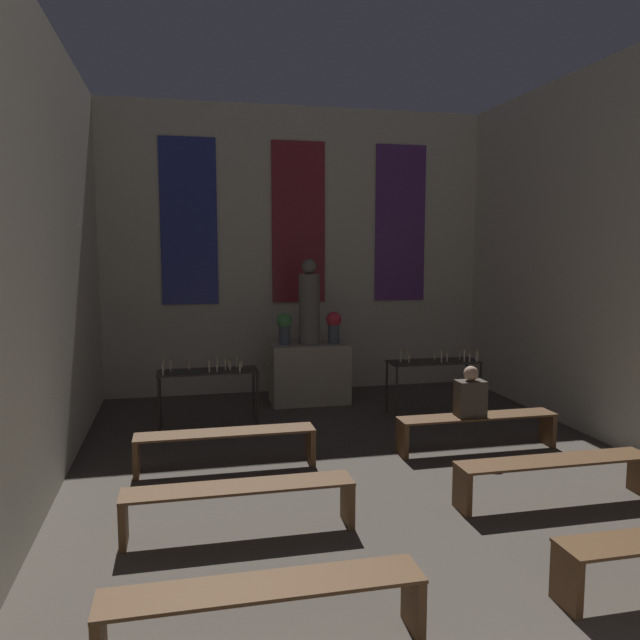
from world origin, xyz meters
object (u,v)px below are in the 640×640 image
at_px(flower_vase_left, 284,327).
at_px(candle_rack_right, 434,367).
at_px(candle_rack_left, 208,377).
at_px(pew_second_left, 265,602).
at_px(pew_third_left, 240,498).
at_px(altar, 309,373).
at_px(person_seated, 470,395).
at_px(pew_back_right, 477,424).
at_px(pew_back_left, 226,441).
at_px(statue, 309,305).
at_px(pew_third_right, 555,471).
at_px(flower_vase_right, 334,325).

bearing_deg(flower_vase_left, candle_rack_right, -28.61).
relative_size(candle_rack_left, pew_second_left, 0.68).
distance_m(candle_rack_right, pew_third_left, 4.73).
distance_m(altar, candle_rack_left, 2.07).
bearing_deg(person_seated, flower_vase_left, 123.47).
bearing_deg(pew_back_right, pew_back_left, 180.00).
height_order(candle_rack_left, pew_second_left, candle_rack_left).
relative_size(statue, pew_second_left, 0.67).
distance_m(flower_vase_left, pew_second_left, 6.40).
bearing_deg(altar, candle_rack_left, -145.84).
distance_m(altar, statue, 1.13).
distance_m(candle_rack_right, person_seated, 1.72).
distance_m(candle_rack_left, pew_third_right, 4.73).
bearing_deg(pew_second_left, pew_back_right, 46.80).
bearing_deg(flower_vase_left, statue, 0.00).
bearing_deg(person_seated, pew_second_left, -132.24).
bearing_deg(candle_rack_right, person_seated, -97.73).
bearing_deg(flower_vase_left, candle_rack_left, -138.11).
height_order(altar, flower_vase_left, flower_vase_left).
bearing_deg(altar, pew_third_right, -70.82).
distance_m(flower_vase_right, candle_rack_right, 1.82).
distance_m(flower_vase_left, pew_third_right, 5.05).
relative_size(altar, pew_third_right, 0.62).
bearing_deg(flower_vase_right, altar, 180.00).
height_order(flower_vase_right, pew_third_left, flower_vase_right).
xyz_separation_m(altar, candle_rack_right, (1.71, -1.16, 0.25)).
xyz_separation_m(altar, flower_vase_right, (0.41, 0.00, 0.79)).
bearing_deg(pew_second_left, flower_vase_left, 79.39).
distance_m(pew_third_left, person_seated, 3.51).
relative_size(flower_vase_left, pew_back_right, 0.25).
xyz_separation_m(flower_vase_right, pew_third_right, (1.16, -4.54, -0.95)).
bearing_deg(pew_third_left, flower_vase_right, 66.30).
relative_size(pew_back_right, person_seated, 3.24).
height_order(altar, pew_third_left, altar).
bearing_deg(candle_rack_left, candle_rack_right, -0.05).
height_order(pew_third_right, pew_back_left, same).
bearing_deg(candle_rack_right, statue, 145.87).
relative_size(flower_vase_right, pew_back_right, 0.25).
bearing_deg(flower_vase_left, pew_back_left, -112.19).
height_order(flower_vase_left, pew_back_right, flower_vase_left).
bearing_deg(statue, flower_vase_right, 0.00).
distance_m(flower_vase_right, pew_back_left, 3.61).
bearing_deg(candle_rack_right, flower_vase_right, 138.18).
bearing_deg(candle_rack_right, pew_third_left, -134.16).
height_order(candle_rack_left, pew_back_right, candle_rack_left).
xyz_separation_m(altar, person_seated, (1.47, -2.86, 0.23)).
bearing_deg(pew_third_right, statue, 109.18).
bearing_deg(pew_back_left, person_seated, 0.00).
height_order(pew_third_left, pew_third_right, same).
height_order(flower_vase_left, pew_back_left, flower_vase_left).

